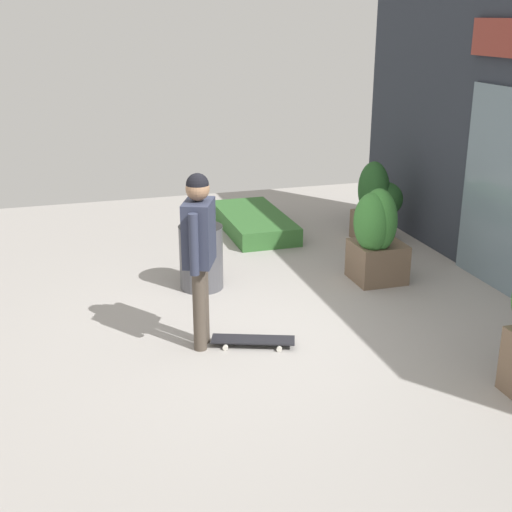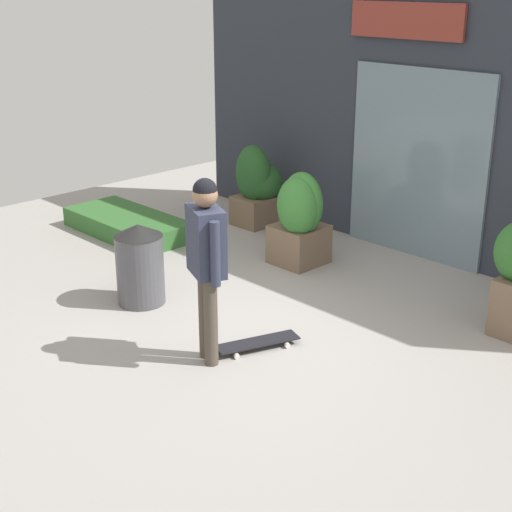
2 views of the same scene
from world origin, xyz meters
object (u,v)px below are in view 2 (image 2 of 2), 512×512
(planter_box_left, at_px, (300,218))
(planter_box_mid, at_px, (257,185))
(skateboarder, at_px, (206,252))
(skateboard, at_px, (258,342))
(trash_bin, at_px, (140,264))

(planter_box_left, bearing_deg, planter_box_mid, 153.73)
(skateboarder, bearing_deg, planter_box_left, 46.97)
(skateboard, bearing_deg, skateboarder, -177.40)
(skateboard, relative_size, planter_box_left, 0.71)
(skateboarder, relative_size, skateboard, 2.06)
(planter_box_mid, bearing_deg, skateboarder, -50.71)
(planter_box_mid, bearing_deg, skateboard, -44.27)
(skateboard, relative_size, planter_box_mid, 0.73)
(skateboarder, xyz_separation_m, trash_bin, (-1.53, 0.34, -0.63))
(planter_box_left, distance_m, trash_bin, 2.14)
(planter_box_left, distance_m, planter_box_mid, 1.69)
(planter_box_left, height_order, trash_bin, planter_box_left)
(skateboarder, distance_m, skateboard, 1.15)
(planter_box_mid, bearing_deg, trash_bin, -69.39)
(skateboarder, bearing_deg, planter_box_mid, 62.27)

